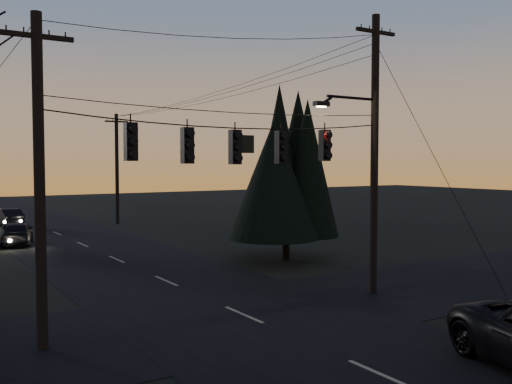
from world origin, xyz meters
TOP-DOWN VIEW (x-y plane):
  - main_road at (0.00, 20.00)m, footprint 8.00×120.00m
  - cross_road at (0.00, 10.00)m, footprint 60.00×7.00m
  - utility_pole_right at (5.50, 10.00)m, footprint 5.00×0.30m
  - utility_pole_left at (-6.00, 10.00)m, footprint 1.80×0.30m
  - utility_pole_far_r at (5.50, 38.00)m, footprint 1.80×0.30m
  - span_signal_assembly at (-0.24, 10.00)m, footprint 11.50×0.44m
  - evergreen_right at (6.96, 17.49)m, footprint 4.74×4.74m
  - sedan_oncoming_a at (-3.20, 29.83)m, footprint 2.50×4.29m
  - sedan_oncoming_b at (-1.96, 40.76)m, footprint 1.74×4.00m

SIDE VIEW (x-z plane):
  - utility_pole_right at x=5.50m, z-range -5.00..5.00m
  - utility_pole_left at x=-6.00m, z-range -4.25..4.25m
  - utility_pole_far_r at x=5.50m, z-range -4.25..4.25m
  - cross_road at x=0.00m, z-range 0.00..0.02m
  - main_road at x=0.00m, z-range 0.00..0.02m
  - sedan_oncoming_b at x=-1.96m, z-range 0.00..1.28m
  - sedan_oncoming_a at x=-3.20m, z-range 0.00..1.37m
  - evergreen_right at x=6.96m, z-range 0.59..8.99m
  - span_signal_assembly at x=-0.24m, z-range 4.52..6.06m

